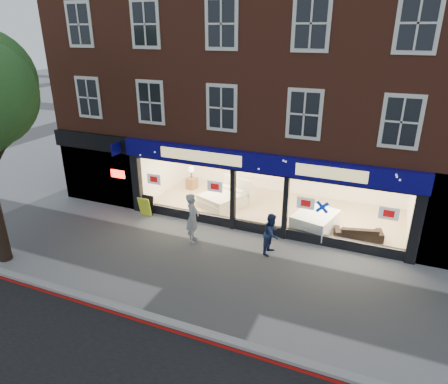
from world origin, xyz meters
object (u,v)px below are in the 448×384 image
Objects in this scene: sofa at (358,232)px; a_board at (146,206)px; display_bed at (224,198)px; pedestrian_blue at (272,234)px; pedestrian_grey at (193,218)px; mattress_stack at (315,221)px.

a_board is at bearing -6.10° from sofa.
a_board is (-2.73, -2.15, 0.03)m from display_bed.
sofa is at bearing -44.23° from pedestrian_blue.
sofa is at bearing -81.39° from pedestrian_grey.
a_board is (-8.60, -1.20, 0.08)m from sofa.
a_board is 5.90m from pedestrian_blue.
display_bed is at bearing 38.95° from a_board.
pedestrian_grey is at bearing -22.00° from a_board.
pedestrian_grey is at bearing -148.59° from mattress_stack.
pedestrian_grey is (2.85, -1.20, 0.52)m from a_board.
display_bed is at bearing 168.66° from mattress_stack.
display_bed reaches higher than sofa.
pedestrian_blue is at bearing -116.98° from mattress_stack.
pedestrian_blue reaches higher than mattress_stack.
display_bed is 1.26× the size of pedestrian_grey.
display_bed is 1.57× the size of pedestrian_blue.
mattress_stack is 1.33× the size of pedestrian_blue.
pedestrian_grey reaches higher than mattress_stack.
sofa is 1.14× the size of pedestrian_blue.
pedestrian_grey reaches higher than sofa.
a_board is (-6.94, -1.30, -0.01)m from mattress_stack.
a_board is 0.46× the size of pedestrian_grey.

